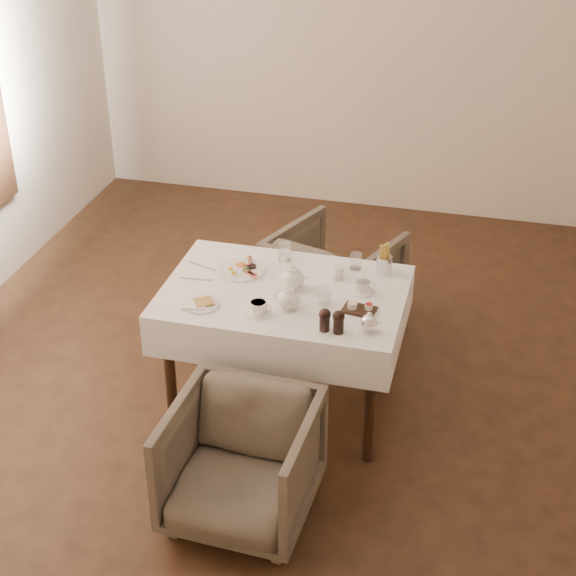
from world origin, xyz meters
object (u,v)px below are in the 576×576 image
(table, at_px, (284,309))
(teapot_centre, at_px, (292,277))
(breakfast_plate, at_px, (242,269))
(armchair_near, at_px, (241,463))
(armchair_far, at_px, (334,279))

(table, xyz_separation_m, teapot_centre, (0.04, 0.03, 0.19))
(breakfast_plate, bearing_deg, armchair_near, -69.48)
(teapot_centre, bearing_deg, table, -138.98)
(armchair_near, height_order, armchair_far, armchair_far)
(armchair_far, height_order, breakfast_plate, breakfast_plate)
(armchair_far, distance_m, teapot_centre, 1.02)
(breakfast_plate, distance_m, teapot_centre, 0.34)
(teapot_centre, bearing_deg, breakfast_plate, 159.12)
(table, height_order, breakfast_plate, breakfast_plate)
(table, xyz_separation_m, breakfast_plate, (-0.28, 0.15, 0.13))
(armchair_near, bearing_deg, teapot_centre, 91.68)
(armchair_near, relative_size, armchair_far, 0.96)
(breakfast_plate, bearing_deg, table, -23.63)
(table, relative_size, armchair_far, 1.79)
(armchair_far, bearing_deg, table, 106.53)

